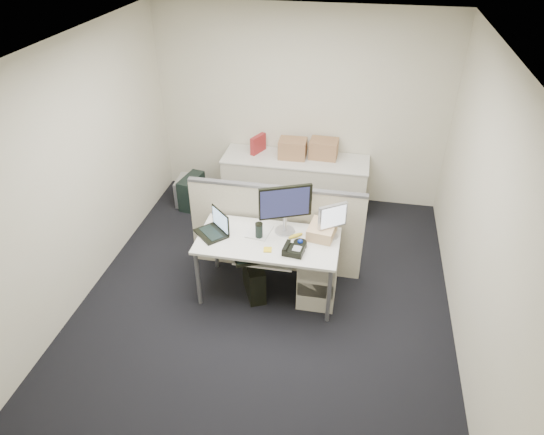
% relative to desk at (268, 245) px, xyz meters
% --- Properties ---
extents(floor, '(4.00, 4.50, 0.01)m').
position_rel_desk_xyz_m(floor, '(0.00, 0.00, -0.67)').
color(floor, black).
rests_on(floor, ground).
extents(ceiling, '(4.00, 4.50, 0.01)m').
position_rel_desk_xyz_m(ceiling, '(0.00, 0.00, 2.04)').
color(ceiling, white).
rests_on(ceiling, ground).
extents(wall_back, '(4.00, 0.02, 2.70)m').
position_rel_desk_xyz_m(wall_back, '(0.00, 2.25, 0.69)').
color(wall_back, beige).
rests_on(wall_back, ground).
extents(wall_front, '(4.00, 0.02, 2.70)m').
position_rel_desk_xyz_m(wall_front, '(0.00, -2.25, 0.69)').
color(wall_front, beige).
rests_on(wall_front, ground).
extents(wall_left, '(0.02, 4.50, 2.70)m').
position_rel_desk_xyz_m(wall_left, '(-2.00, 0.00, 0.69)').
color(wall_left, beige).
rests_on(wall_left, ground).
extents(wall_right, '(0.02, 4.50, 2.70)m').
position_rel_desk_xyz_m(wall_right, '(2.00, 0.00, 0.69)').
color(wall_right, beige).
rests_on(wall_right, ground).
extents(desk, '(1.50, 0.75, 0.73)m').
position_rel_desk_xyz_m(desk, '(0.00, 0.00, 0.00)').
color(desk, silver).
rests_on(desk, floor).
extents(keyboard_tray, '(0.62, 0.32, 0.02)m').
position_rel_desk_xyz_m(keyboard_tray, '(0.00, -0.18, -0.04)').
color(keyboard_tray, silver).
rests_on(keyboard_tray, desk).
extents(drawer_pedestal, '(0.40, 0.55, 0.65)m').
position_rel_desk_xyz_m(drawer_pedestal, '(0.55, 0.05, -0.34)').
color(drawer_pedestal, beige).
rests_on(drawer_pedestal, floor).
extents(cubicle_partition, '(2.00, 0.06, 1.10)m').
position_rel_desk_xyz_m(cubicle_partition, '(0.00, 0.45, -0.11)').
color(cubicle_partition, beige).
rests_on(cubicle_partition, floor).
extents(back_counter, '(2.00, 0.60, 0.72)m').
position_rel_desk_xyz_m(back_counter, '(0.00, 1.93, -0.30)').
color(back_counter, beige).
rests_on(back_counter, floor).
extents(monitor_main, '(0.60, 0.42, 0.56)m').
position_rel_desk_xyz_m(monitor_main, '(0.15, 0.18, 0.35)').
color(monitor_main, black).
rests_on(monitor_main, desk).
extents(monitor_small, '(0.36, 0.31, 0.39)m').
position_rel_desk_xyz_m(monitor_small, '(0.65, 0.18, 0.26)').
color(monitor_small, '#B7B7BC').
rests_on(monitor_small, desk).
extents(laptop, '(0.42, 0.42, 0.26)m').
position_rel_desk_xyz_m(laptop, '(-0.62, -0.02, 0.19)').
color(laptop, black).
rests_on(laptop, desk).
extents(trackball, '(0.17, 0.17, 0.05)m').
position_rel_desk_xyz_m(trackball, '(0.35, -0.05, 0.09)').
color(trackball, black).
rests_on(trackball, desk).
extents(desk_phone, '(0.22, 0.19, 0.06)m').
position_rel_desk_xyz_m(desk_phone, '(0.30, -0.18, 0.10)').
color(desk_phone, black).
rests_on(desk_phone, desk).
extents(paper_stack, '(0.27, 0.33, 0.01)m').
position_rel_desk_xyz_m(paper_stack, '(-0.12, 0.12, 0.07)').
color(paper_stack, silver).
rests_on(paper_stack, desk).
extents(sticky_pad, '(0.10, 0.10, 0.01)m').
position_rel_desk_xyz_m(sticky_pad, '(0.03, -0.18, 0.07)').
color(sticky_pad, yellow).
rests_on(sticky_pad, desk).
extents(travel_mug, '(0.09, 0.09, 0.17)m').
position_rel_desk_xyz_m(travel_mug, '(-0.10, 0.02, 0.15)').
color(travel_mug, black).
rests_on(travel_mug, desk).
extents(banana, '(0.16, 0.15, 0.04)m').
position_rel_desk_xyz_m(banana, '(0.28, 0.10, 0.09)').
color(banana, gold).
rests_on(banana, desk).
extents(cellphone, '(0.08, 0.12, 0.01)m').
position_rel_desk_xyz_m(cellphone, '(0.10, 0.20, 0.07)').
color(cellphone, black).
rests_on(cellphone, desk).
extents(manila_folders, '(0.31, 0.38, 0.13)m').
position_rel_desk_xyz_m(manila_folders, '(0.55, 0.19, 0.13)').
color(manila_folders, '#E7BF8A').
rests_on(manila_folders, desk).
extents(keyboard, '(0.53, 0.37, 0.03)m').
position_rel_desk_xyz_m(keyboard, '(-0.05, -0.22, -0.02)').
color(keyboard, black).
rests_on(keyboard, keyboard_tray).
extents(pc_tower_desk, '(0.35, 0.48, 0.42)m').
position_rel_desk_xyz_m(pc_tower_desk, '(-0.15, -0.05, -0.46)').
color(pc_tower_desk, black).
rests_on(pc_tower_desk, floor).
extents(pc_tower_spare_dark, '(0.28, 0.51, 0.45)m').
position_rel_desk_xyz_m(pc_tower_spare_dark, '(-1.45, 1.63, -0.44)').
color(pc_tower_spare_dark, black).
rests_on(pc_tower_spare_dark, floor).
extents(pc_tower_spare_silver, '(0.19, 0.42, 0.38)m').
position_rel_desk_xyz_m(pc_tower_spare_silver, '(-1.59, 1.68, -0.47)').
color(pc_tower_spare_silver, '#B7B7BC').
rests_on(pc_tower_spare_silver, floor).
extents(cardboard_box_left, '(0.38, 0.29, 0.28)m').
position_rel_desk_xyz_m(cardboard_box_left, '(-0.05, 1.97, 0.20)').
color(cardboard_box_left, '#9C6C49').
rests_on(cardboard_box_left, back_counter).
extents(cardboard_box_right, '(0.39, 0.31, 0.27)m').
position_rel_desk_xyz_m(cardboard_box_right, '(0.37, 2.05, 0.19)').
color(cardboard_box_right, '#9C6C49').
rests_on(cardboard_box_right, back_counter).
extents(red_binder, '(0.18, 0.29, 0.27)m').
position_rel_desk_xyz_m(red_binder, '(-0.55, 2.03, 0.19)').
color(red_binder, maroon).
rests_on(red_binder, back_counter).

